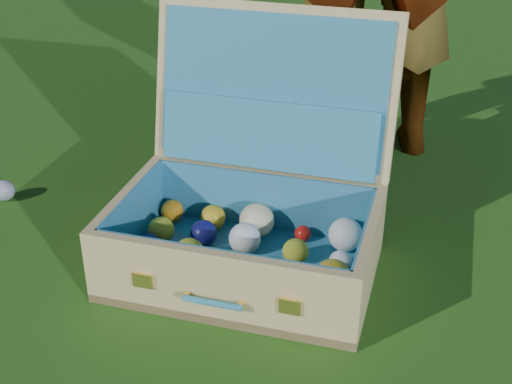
{
  "coord_description": "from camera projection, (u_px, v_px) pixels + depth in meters",
  "views": [
    {
      "loc": [
        0.74,
        -1.5,
        1.09
      ],
      "look_at": [
        0.15,
        0.01,
        0.2
      ],
      "focal_mm": 50.0,
      "sensor_mm": 36.0,
      "label": 1
    }
  ],
  "objects": [
    {
      "name": "stray_ball",
      "position": [
        4.0,
        190.0,
        2.2
      ],
      "size": [
        0.07,
        0.07,
        0.07
      ],
      "primitive_type": "sphere",
      "color": "#4683B6",
      "rests_on": "ground"
    },
    {
      "name": "suitcase",
      "position": [
        255.0,
        197.0,
        1.87
      ],
      "size": [
        0.72,
        0.65,
        0.63
      ],
      "rotation": [
        0.0,
        0.0,
        0.09
      ],
      "color": "tan",
      "rests_on": "ground"
    },
    {
      "name": "ground",
      "position": [
        206.0,
        247.0,
        1.98
      ],
      "size": [
        60.0,
        60.0,
        0.0
      ],
      "primitive_type": "plane",
      "color": "#215114",
      "rests_on": "ground"
    }
  ]
}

